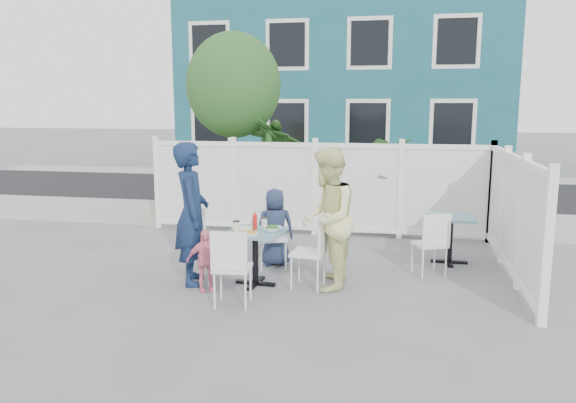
% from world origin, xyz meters
% --- Properties ---
extents(ground, '(80.00, 80.00, 0.00)m').
position_xyz_m(ground, '(0.00, 0.00, 0.00)').
color(ground, slate).
extents(near_sidewalk, '(24.00, 2.60, 0.01)m').
position_xyz_m(near_sidewalk, '(0.00, 3.80, 0.01)').
color(near_sidewalk, gray).
rests_on(near_sidewalk, ground).
extents(street, '(24.00, 5.00, 0.01)m').
position_xyz_m(street, '(0.00, 7.50, 0.00)').
color(street, black).
rests_on(street, ground).
extents(far_sidewalk, '(24.00, 1.60, 0.01)m').
position_xyz_m(far_sidewalk, '(0.00, 10.60, 0.01)').
color(far_sidewalk, gray).
rests_on(far_sidewalk, ground).
extents(building, '(11.00, 6.00, 6.00)m').
position_xyz_m(building, '(-0.50, 14.00, 3.00)').
color(building, '#12515B').
rests_on(building, ground).
extents(fence_back, '(5.86, 0.08, 1.60)m').
position_xyz_m(fence_back, '(0.10, 2.40, 0.78)').
color(fence_back, white).
rests_on(fence_back, ground).
extents(fence_right, '(0.08, 3.66, 1.60)m').
position_xyz_m(fence_right, '(3.00, 0.60, 0.78)').
color(fence_right, white).
rests_on(fence_right, ground).
extents(tree, '(1.80, 1.62, 3.59)m').
position_xyz_m(tree, '(-1.60, 3.30, 2.59)').
color(tree, '#382316').
rests_on(tree, ground).
extents(utility_cabinet, '(0.73, 0.53, 1.33)m').
position_xyz_m(utility_cabinet, '(-2.93, 4.00, 0.66)').
color(utility_cabinet, gold).
rests_on(utility_cabinet, ground).
extents(potted_shrub_a, '(1.54, 1.54, 2.02)m').
position_xyz_m(potted_shrub_a, '(-0.79, 3.10, 1.01)').
color(potted_shrub_a, '#23481E').
rests_on(potted_shrub_a, ground).
extents(potted_shrub_b, '(1.90, 1.85, 1.61)m').
position_xyz_m(potted_shrub_b, '(1.28, 3.00, 0.81)').
color(potted_shrub_b, '#23481E').
rests_on(potted_shrub_b, ground).
extents(main_table, '(0.73, 0.73, 0.70)m').
position_xyz_m(main_table, '(-0.22, -0.48, 0.54)').
color(main_table, teal).
rests_on(main_table, ground).
extents(spare_table, '(0.65, 0.65, 0.69)m').
position_xyz_m(spare_table, '(2.26, 1.01, 0.53)').
color(spare_table, teal).
rests_on(spare_table, ground).
extents(chair_left, '(0.51, 0.52, 0.91)m').
position_xyz_m(chair_left, '(-0.96, -0.39, 0.53)').
color(chair_left, white).
rests_on(chair_left, ground).
extents(chair_right, '(0.43, 0.45, 0.90)m').
position_xyz_m(chair_right, '(0.52, -0.45, 0.52)').
color(chair_right, white).
rests_on(chair_right, ground).
extents(chair_back, '(0.51, 0.50, 0.87)m').
position_xyz_m(chair_back, '(-0.21, 0.35, 0.50)').
color(chair_back, white).
rests_on(chair_back, ground).
extents(chair_near, '(0.44, 0.43, 0.89)m').
position_xyz_m(chair_near, '(-0.29, -1.30, 0.52)').
color(chair_near, white).
rests_on(chair_near, ground).
extents(chair_spare, '(0.51, 0.50, 0.85)m').
position_xyz_m(chair_spare, '(1.97, 0.32, 0.50)').
color(chair_spare, white).
rests_on(chair_spare, ground).
extents(man, '(0.62, 0.76, 1.80)m').
position_xyz_m(man, '(-1.02, -0.54, 0.90)').
color(man, '#122243').
rests_on(man, ground).
extents(woman, '(0.68, 0.87, 1.75)m').
position_xyz_m(woman, '(0.67, -0.41, 0.87)').
color(woman, '#E8EB55').
rests_on(woman, ground).
extents(boy, '(0.63, 0.53, 1.10)m').
position_xyz_m(boy, '(-0.17, 0.44, 0.55)').
color(boy, '#212E4A').
rests_on(boy, ground).
extents(toddler, '(0.48, 0.38, 0.76)m').
position_xyz_m(toddler, '(-0.77, -0.82, 0.38)').
color(toddler, pink).
rests_on(toddler, ground).
extents(plate_main, '(0.23, 0.23, 0.01)m').
position_xyz_m(plate_main, '(-0.26, -0.66, 0.70)').
color(plate_main, white).
rests_on(plate_main, main_table).
extents(plate_side, '(0.21, 0.21, 0.01)m').
position_xyz_m(plate_side, '(-0.38, -0.38, 0.70)').
color(plate_side, white).
rests_on(plate_side, main_table).
extents(salad_bowl, '(0.23, 0.23, 0.06)m').
position_xyz_m(salad_bowl, '(-0.01, -0.47, 0.72)').
color(salad_bowl, white).
rests_on(salad_bowl, main_table).
extents(coffee_cup_a, '(0.08, 0.08, 0.12)m').
position_xyz_m(coffee_cup_a, '(-0.44, -0.55, 0.76)').
color(coffee_cup_a, beige).
rests_on(coffee_cup_a, main_table).
extents(coffee_cup_b, '(0.08, 0.08, 0.11)m').
position_xyz_m(coffee_cup_b, '(-0.16, -0.23, 0.75)').
color(coffee_cup_b, beige).
rests_on(coffee_cup_b, main_table).
extents(ketchup_bottle, '(0.06, 0.06, 0.18)m').
position_xyz_m(ketchup_bottle, '(-0.24, -0.41, 0.79)').
color(ketchup_bottle, '#B31C13').
rests_on(ketchup_bottle, main_table).
extents(salt_shaker, '(0.03, 0.03, 0.07)m').
position_xyz_m(salt_shaker, '(-0.32, -0.26, 0.73)').
color(salt_shaker, white).
rests_on(salt_shaker, main_table).
extents(pepper_shaker, '(0.03, 0.03, 0.07)m').
position_xyz_m(pepper_shaker, '(-0.30, -0.22, 0.73)').
color(pepper_shaker, black).
rests_on(pepper_shaker, main_table).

